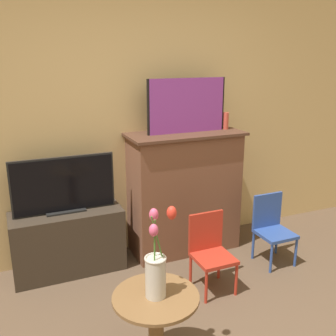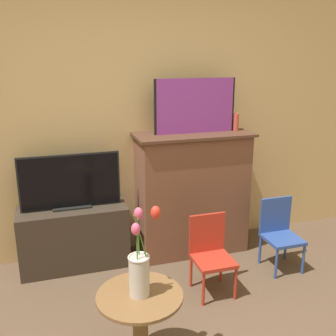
{
  "view_description": "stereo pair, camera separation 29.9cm",
  "coord_description": "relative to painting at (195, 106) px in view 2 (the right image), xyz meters",
  "views": [
    {
      "loc": [
        -1.03,
        -1.35,
        1.88
      ],
      "look_at": [
        0.1,
        1.29,
        1.04
      ],
      "focal_mm": 42.0,
      "sensor_mm": 36.0,
      "label": 1
    },
    {
      "loc": [
        -0.75,
        -1.45,
        1.88
      ],
      "look_at": [
        0.1,
        1.29,
        1.04
      ],
      "focal_mm": 42.0,
      "sensor_mm": 36.0,
      "label": 2
    }
  ],
  "objects": [
    {
      "name": "mantel_candle",
      "position": [
        0.41,
        -0.01,
        -0.17
      ],
      "size": [
        0.05,
        0.05,
        0.16
      ],
      "color": "#CC4C3D",
      "rests_on": "fireplace_mantel"
    },
    {
      "name": "tv_stand",
      "position": [
        -1.15,
        0.0,
        -1.14
      ],
      "size": [
        0.95,
        0.38,
        0.57
      ],
      "color": "#382D23",
      "rests_on": "ground"
    },
    {
      "name": "vase_tulips",
      "position": [
        -0.86,
        -1.4,
        -0.71
      ],
      "size": [
        0.2,
        0.16,
        0.53
      ],
      "color": "beige",
      "rests_on": "side_table"
    },
    {
      "name": "side_table",
      "position": [
        -0.86,
        -1.4,
        -1.07
      ],
      "size": [
        0.51,
        0.51,
        0.54
      ],
      "color": "brown",
      "rests_on": "ground"
    },
    {
      "name": "tv_monitor",
      "position": [
        -1.15,
        0.01,
        -0.62
      ],
      "size": [
        0.87,
        0.12,
        0.49
      ],
      "color": "black",
      "rests_on": "tv_stand"
    },
    {
      "name": "fireplace_mantel",
      "position": [
        -0.02,
        -0.01,
        -0.82
      ],
      "size": [
        1.09,
        0.48,
        1.18
      ],
      "color": "brown",
      "rests_on": "ground"
    },
    {
      "name": "chair_red",
      "position": [
        -0.12,
        -0.71,
        -1.07
      ],
      "size": [
        0.31,
        0.31,
        0.63
      ],
      "color": "#B22D1E",
      "rests_on": "ground"
    },
    {
      "name": "wall_back",
      "position": [
        -0.55,
        0.24,
        -0.07
      ],
      "size": [
        8.0,
        0.06,
        2.7
      ],
      "color": "tan",
      "rests_on": "ground"
    },
    {
      "name": "painting",
      "position": [
        0.0,
        0.0,
        0.0
      ],
      "size": [
        0.77,
        0.03,
        0.49
      ],
      "color": "black",
      "rests_on": "fireplace_mantel"
    },
    {
      "name": "chair_blue",
      "position": [
        0.62,
        -0.55,
        -1.07
      ],
      "size": [
        0.31,
        0.31,
        0.63
      ],
      "color": "#2D4C99",
      "rests_on": "ground"
    }
  ]
}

